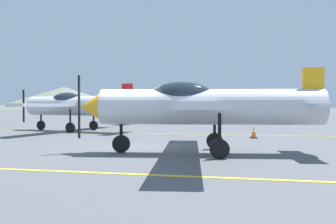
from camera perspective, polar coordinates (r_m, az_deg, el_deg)
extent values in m
plane|color=#54565B|center=(13.10, -6.79, -6.15)|extent=(400.00, 400.00, 0.00)
cube|color=yellow|center=(9.23, -15.11, -9.24)|extent=(80.00, 0.16, 0.01)
cube|color=yellow|center=(20.39, -0.12, -3.50)|extent=(80.00, 0.16, 0.01)
cylinder|color=silver|center=(12.19, 6.81, 0.82)|extent=(7.57, 2.17, 1.21)
cone|color=#F2A519|center=(12.67, -12.16, 0.82)|extent=(0.90, 1.12, 1.03)
cube|color=black|center=(12.80, -14.05, 0.81)|extent=(0.06, 0.14, 2.20)
ellipsoid|color=#1E2833|center=(12.18, 2.16, 2.54)|extent=(2.31, 1.27, 0.99)
cube|color=silver|center=(12.18, 4.74, 1.09)|extent=(2.46, 9.75, 0.18)
cube|color=silver|center=(12.82, 22.21, 1.01)|extent=(1.14, 2.93, 0.11)
cube|color=#F2A519|center=(12.83, 22.23, 3.71)|extent=(0.70, 0.22, 1.32)
cylinder|color=black|center=(12.45, -7.52, -2.55)|extent=(0.11, 0.11, 1.11)
cylinder|color=black|center=(12.50, -7.51, -5.08)|extent=(0.63, 0.21, 0.62)
cylinder|color=black|center=(13.43, 7.48, -2.28)|extent=(0.11, 0.11, 1.11)
cylinder|color=black|center=(13.48, 7.47, -4.62)|extent=(0.63, 0.21, 0.62)
cylinder|color=black|center=(11.03, 8.26, -3.03)|extent=(0.11, 0.11, 1.11)
cylinder|color=black|center=(11.08, 8.25, -5.89)|extent=(0.63, 0.21, 0.62)
cylinder|color=silver|center=(22.95, -13.99, 0.96)|extent=(7.57, 2.61, 1.21)
cone|color=red|center=(25.62, -21.43, 0.93)|extent=(0.95, 1.16, 1.03)
cube|color=black|center=(25.92, -22.13, 0.93)|extent=(0.07, 0.14, 2.20)
ellipsoid|color=#1E2833|center=(23.56, -15.93, 1.83)|extent=(2.35, 1.39, 0.99)
cube|color=silver|center=(23.22, -14.86, 1.09)|extent=(3.03, 9.73, 0.18)
cube|color=silver|center=(21.11, -6.52, 1.12)|extent=(1.30, 2.95, 0.11)
cube|color=red|center=(21.12, -6.52, 2.76)|extent=(0.71, 0.26, 1.32)
cylinder|color=black|center=(24.92, -19.69, -0.75)|extent=(0.11, 0.11, 1.11)
cylinder|color=black|center=(24.94, -19.68, -2.02)|extent=(0.63, 0.25, 0.62)
cylinder|color=black|center=(23.83, -11.83, -0.79)|extent=(0.11, 0.11, 1.11)
cylinder|color=black|center=(23.85, -11.82, -2.12)|extent=(0.63, 0.25, 0.62)
cylinder|color=black|center=(21.87, -15.39, -0.98)|extent=(0.11, 0.11, 1.11)
cylinder|color=black|center=(21.90, -15.39, -2.43)|extent=(0.63, 0.25, 0.62)
cylinder|color=white|center=(33.70, -3.68, 1.05)|extent=(7.50, 1.35, 1.21)
cone|color=red|center=(34.92, -10.26, 1.04)|extent=(0.79, 1.04, 1.03)
cube|color=black|center=(35.08, -10.93, 1.03)|extent=(0.05, 0.13, 2.20)
ellipsoid|color=#1E2833|center=(33.95, -5.30, 1.66)|extent=(2.22, 1.03, 0.99)
cube|color=white|center=(33.80, -4.40, 1.14)|extent=(1.40, 9.70, 0.18)
cube|color=white|center=(33.04, 2.07, 1.14)|extent=(0.82, 2.87, 0.11)
cube|color=red|center=(33.04, 2.07, 2.19)|extent=(0.70, 0.15, 1.32)
cylinder|color=black|center=(34.58, -8.63, -0.18)|extent=(0.11, 0.11, 1.11)
cylinder|color=black|center=(34.60, -8.63, -1.09)|extent=(0.62, 0.14, 0.62)
cylinder|color=black|center=(34.83, -2.84, -0.15)|extent=(0.11, 0.11, 1.11)
cylinder|color=black|center=(34.85, -2.84, -1.06)|extent=(0.62, 0.14, 0.62)
cylinder|color=black|center=(32.48, -3.81, -0.25)|extent=(0.11, 0.11, 1.11)
cylinder|color=black|center=(32.50, -3.81, -1.23)|extent=(0.62, 0.14, 0.62)
cube|color=red|center=(35.56, 18.29, -0.45)|extent=(4.66, 3.49, 0.75)
cube|color=black|center=(35.63, 18.50, 0.60)|extent=(2.86, 2.47, 0.55)
cylinder|color=black|center=(35.60, 15.58, -1.04)|extent=(0.67, 0.48, 0.64)
cylinder|color=black|center=(34.06, 17.09, -1.14)|extent=(0.67, 0.48, 0.64)
cylinder|color=black|center=(37.10, 19.39, -0.97)|extent=(0.67, 0.48, 0.64)
cylinder|color=black|center=(35.62, 20.99, -1.07)|extent=(0.67, 0.48, 0.64)
cube|color=black|center=(18.29, 13.58, -4.03)|extent=(0.36, 0.36, 0.04)
cone|color=orange|center=(18.26, 13.59, -3.11)|extent=(0.29, 0.29, 0.55)
cylinder|color=white|center=(18.26, 13.59, -3.02)|extent=(0.20, 0.20, 0.08)
cone|color=slate|center=(146.21, -16.36, 2.18)|extent=(54.32, 54.32, 8.68)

